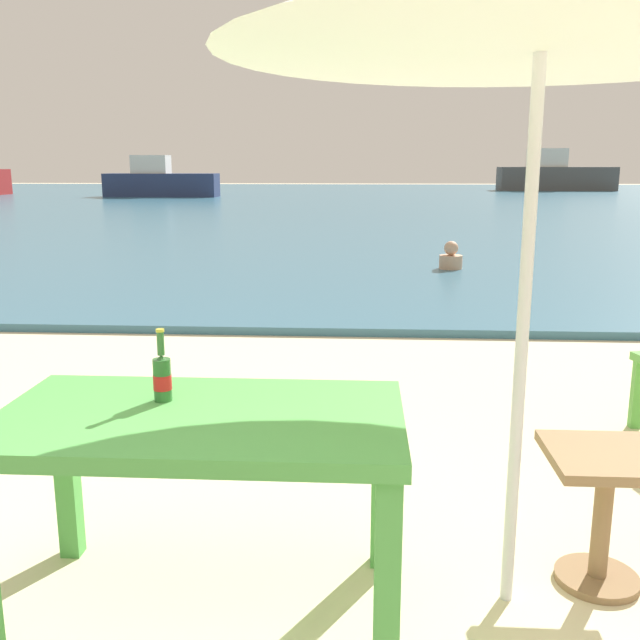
{
  "coord_description": "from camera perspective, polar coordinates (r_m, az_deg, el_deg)",
  "views": [
    {
      "loc": [
        -0.01,
        -1.5,
        1.59
      ],
      "look_at": [
        -0.28,
        3.0,
        0.6
      ],
      "focal_mm": 39.75,
      "sensor_mm": 36.0,
      "label": 1
    }
  ],
  "objects": [
    {
      "name": "swimmer_person",
      "position": [
        10.68,
        10.49,
        4.93
      ],
      "size": [
        0.34,
        0.34,
        0.41
      ],
      "color": "tan",
      "rests_on": "sea_water"
    },
    {
      "name": "boat_cargo_ship",
      "position": [
        35.3,
        -12.74,
        10.8
      ],
      "size": [
        5.34,
        1.46,
        1.94
      ],
      "color": "navy",
      "rests_on": "sea_water"
    },
    {
      "name": "picnic_table_green",
      "position": [
        2.52,
        -9.58,
        -9.68
      ],
      "size": [
        1.4,
        0.8,
        0.76
      ],
      "color": "#4C9E47",
      "rests_on": "ground_plane"
    },
    {
      "name": "sea_water",
      "position": [
        31.54,
        3.51,
        9.57
      ],
      "size": [
        120.0,
        50.0,
        0.08
      ],
      "primitive_type": "cube",
      "color": "#386B84",
      "rests_on": "ground_plane"
    },
    {
      "name": "boat_sailboat",
      "position": [
        44.91,
        18.37,
        10.99
      ],
      "size": [
        6.69,
        1.82,
        2.43
      ],
      "color": "#4C4C4C",
      "rests_on": "sea_water"
    },
    {
      "name": "side_table_wood",
      "position": [
        2.97,
        21.9,
        -13.16
      ],
      "size": [
        0.44,
        0.44,
        0.54
      ],
      "color": "olive",
      "rests_on": "ground_plane"
    },
    {
      "name": "beer_bottle_amber",
      "position": [
        2.6,
        -12.59,
        -4.39
      ],
      "size": [
        0.07,
        0.07,
        0.26
      ],
      "color": "#2D662D",
      "rests_on": "picnic_table_green"
    }
  ]
}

